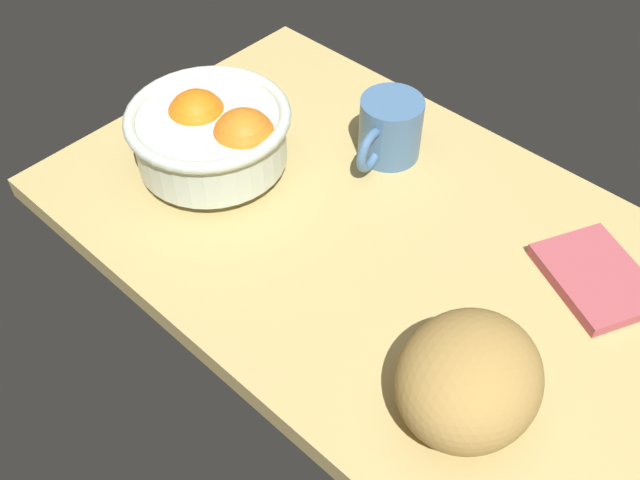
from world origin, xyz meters
TOP-DOWN VIEW (x-y plane):
  - ground_plane at (0.00, 0.00)cm, footprint 81.34×52.35cm
  - fruit_bowl at (-21.98, -5.53)cm, footprint 21.32×21.32cm
  - bread_loaf at (23.09, -12.73)cm, footprint 16.10×17.81cm
  - napkin_folded at (25.01, 11.15)cm, footprint 16.47×15.04cm
  - mug at (-7.03, 12.22)cm, footprint 8.46×12.64cm

SIDE VIEW (x-z plane):
  - ground_plane at x=0.00cm, z-range -3.00..0.00cm
  - napkin_folded at x=25.01cm, z-range 0.00..1.51cm
  - mug at x=-7.03cm, z-range 0.00..8.64cm
  - bread_loaf at x=23.09cm, z-range 0.00..10.08cm
  - fruit_bowl at x=-21.98cm, z-range 0.41..11.42cm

